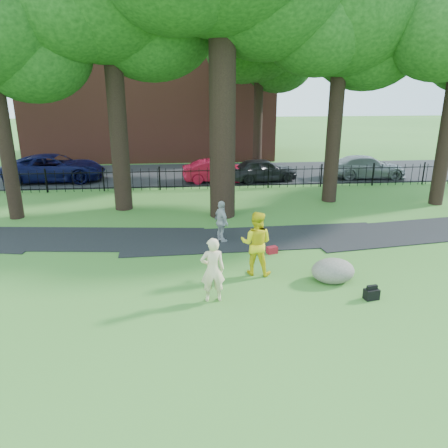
{
  "coord_description": "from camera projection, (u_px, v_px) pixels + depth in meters",
  "views": [
    {
      "loc": [
        -1.6,
        -11.48,
        5.77
      ],
      "look_at": [
        -0.38,
        2.0,
        1.27
      ],
      "focal_mm": 35.0,
      "sensor_mm": 36.0,
      "label": 1
    }
  ],
  "objects": [
    {
      "name": "woman",
      "position": [
        213.0,
        270.0,
        11.7
      ],
      "size": [
        0.69,
        0.47,
        1.82
      ],
      "primitive_type": "imported",
      "rotation": [
        0.0,
        0.0,
        3.2
      ],
      "color": "beige",
      "rests_on": "ground"
    },
    {
      "name": "red_sedan",
      "position": [
        216.0,
        171.0,
        25.64
      ],
      "size": [
        4.03,
        1.74,
        1.29
      ],
      "primitive_type": "imported",
      "rotation": [
        0.0,
        0.0,
        1.67
      ],
      "color": "#B70E29",
      "rests_on": "ground"
    },
    {
      "name": "grey_car",
      "position": [
        263.0,
        170.0,
        25.76
      ],
      "size": [
        4.18,
        2.18,
        1.36
      ],
      "primitive_type": "imported",
      "rotation": [
        0.0,
        0.0,
        1.72
      ],
      "color": "black",
      "rests_on": "ground"
    },
    {
      "name": "backpack",
      "position": [
        371.0,
        294.0,
        12.01
      ],
      "size": [
        0.43,
        0.31,
        0.3
      ],
      "primitive_type": "cube",
      "rotation": [
        0.0,
        0.0,
        0.18
      ],
      "color": "black",
      "rests_on": "ground"
    },
    {
      "name": "boulder",
      "position": [
        333.0,
        269.0,
        13.03
      ],
      "size": [
        1.35,
        1.06,
        0.76
      ],
      "primitive_type": "ellipsoid",
      "rotation": [
        0.0,
        0.0,
        0.06
      ],
      "color": "slate",
      "rests_on": "ground"
    },
    {
      "name": "brick_building",
      "position": [
        151.0,
        76.0,
        33.26
      ],
      "size": [
        18.0,
        8.0,
        12.0
      ],
      "primitive_type": "cube",
      "color": "brown",
      "rests_on": "ground"
    },
    {
      "name": "silver_car",
      "position": [
        367.0,
        167.0,
        26.61
      ],
      "size": [
        4.74,
        2.16,
        1.35
      ],
      "primitive_type": "imported",
      "rotation": [
        0.0,
        0.0,
        1.51
      ],
      "color": "gray",
      "rests_on": "ground"
    },
    {
      "name": "navy_van",
      "position": [
        55.0,
        168.0,
        25.72
      ],
      "size": [
        5.77,
        2.78,
        1.59
      ],
      "primitive_type": "imported",
      "rotation": [
        0.0,
        0.0,
        1.6
      ],
      "color": "#0A0D36",
      "rests_on": "ground"
    },
    {
      "name": "man",
      "position": [
        256.0,
        243.0,
        13.33
      ],
      "size": [
        1.17,
        1.03,
        2.01
      ],
      "primitive_type": "imported",
      "rotation": [
        0.0,
        0.0,
        2.82
      ],
      "color": "yellow",
      "rests_on": "ground"
    },
    {
      "name": "footpath",
      "position": [
        256.0,
        239.0,
        16.58
      ],
      "size": [
        36.07,
        3.85,
        0.03
      ],
      "primitive_type": "cube",
      "rotation": [
        0.0,
        0.0,
        0.03
      ],
      "color": "black",
      "rests_on": "ground"
    },
    {
      "name": "street",
      "position": [
        210.0,
        174.0,
        27.93
      ],
      "size": [
        80.0,
        7.0,
        0.02
      ],
      "primitive_type": "cube",
      "color": "black",
      "rests_on": "ground"
    },
    {
      "name": "pedestrian",
      "position": [
        221.0,
        222.0,
        16.03
      ],
      "size": [
        0.72,
        1.0,
        1.58
      ],
      "primitive_type": "imported",
      "rotation": [
        0.0,
        0.0,
        1.97
      ],
      "color": "#ABACB0",
      "rests_on": "ground"
    },
    {
      "name": "red_bag",
      "position": [
        272.0,
        250.0,
        15.17
      ],
      "size": [
        0.4,
        0.32,
        0.24
      ],
      "primitive_type": "cube",
      "rotation": [
        0.0,
        0.0,
        0.3
      ],
      "color": "maroon",
      "rests_on": "ground"
    },
    {
      "name": "tree_row",
      "position": [
        232.0,
        19.0,
        18.22
      ],
      "size": [
        26.82,
        7.96,
        12.42
      ],
      "color": "black",
      "rests_on": "ground"
    },
    {
      "name": "ground",
      "position": [
        243.0,
        286.0,
        12.81
      ],
      "size": [
        120.0,
        120.0,
        0.0
      ],
      "primitive_type": "plane",
      "color": "#397127",
      "rests_on": "ground"
    },
    {
      "name": "iron_fence",
      "position": [
        215.0,
        178.0,
        23.96
      ],
      "size": [
        44.0,
        0.04,
        1.2
      ],
      "color": "black",
      "rests_on": "ground"
    }
  ]
}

